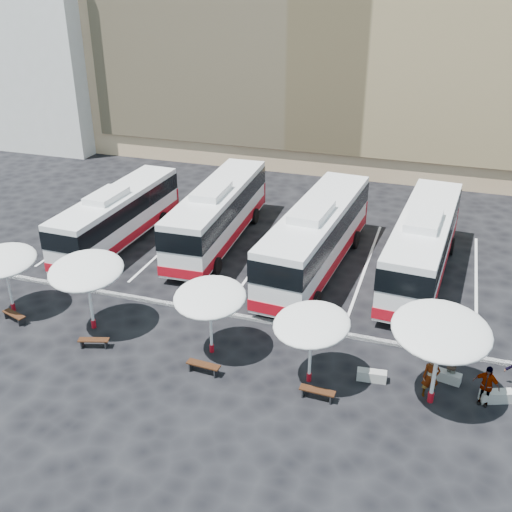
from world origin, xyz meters
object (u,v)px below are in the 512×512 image
(wood_bench_0, at_px, (14,315))
(sunshade_3, at_px, (312,324))
(sunshade_0, at_px, (4,261))
(conc_bench_2, at_px, (496,396))
(bus_0, at_px, (118,215))
(conc_bench_1, at_px, (446,376))
(wood_bench_2, at_px, (203,366))
(wood_bench_3, at_px, (317,392))
(conc_bench_0, at_px, (372,376))
(bus_2, at_px, (316,236))
(wood_bench_1, at_px, (94,341))
(bus_3, at_px, (423,243))
(sunshade_2, at_px, (210,297))
(passenger_1, at_px, (453,364))
(passenger_2, at_px, (486,386))
(sunshade_1, at_px, (86,271))
(passenger_0, at_px, (431,377))
(bus_1, at_px, (218,212))

(wood_bench_0, bearing_deg, sunshade_3, -0.06)
(sunshade_0, bearing_deg, conc_bench_2, 0.46)
(bus_0, bearing_deg, conc_bench_1, -20.21)
(wood_bench_2, bearing_deg, bus_0, 133.40)
(sunshade_3, height_order, wood_bench_3, sunshade_3)
(wood_bench_3, relative_size, conc_bench_1, 1.22)
(conc_bench_0, bearing_deg, bus_2, 116.58)
(bus_2, bearing_deg, wood_bench_2, -97.62)
(sunshade_0, height_order, conc_bench_1, sunshade_0)
(wood_bench_1, relative_size, conc_bench_1, 1.19)
(wood_bench_2, distance_m, wood_bench_3, 4.95)
(bus_2, relative_size, bus_3, 1.03)
(sunshade_2, height_order, passenger_1, sunshade_2)
(wood_bench_1, bearing_deg, wood_bench_3, -1.89)
(bus_2, xyz_separation_m, passenger_2, (8.92, -9.19, -1.22))
(wood_bench_3, relative_size, passenger_2, 0.82)
(sunshade_1, distance_m, conc_bench_1, 16.37)
(conc_bench_0, distance_m, passenger_2, 4.43)
(bus_3, height_order, wood_bench_0, bus_3)
(wood_bench_2, distance_m, passenger_0, 9.27)
(bus_3, relative_size, sunshade_0, 3.13)
(bus_2, height_order, conc_bench_0, bus_2)
(bus_1, bearing_deg, conc_bench_1, -37.47)
(sunshade_3, xyz_separation_m, wood_bench_0, (-14.62, 0.01, -2.43))
(passenger_1, height_order, passenger_2, passenger_2)
(conc_bench_2, bearing_deg, bus_0, 158.25)
(passenger_0, relative_size, passenger_1, 1.20)
(bus_0, distance_m, conc_bench_2, 23.43)
(bus_0, bearing_deg, sunshade_1, -66.06)
(sunshade_1, bearing_deg, passenger_1, 4.16)
(sunshade_2, relative_size, conc_bench_2, 2.57)
(bus_1, bearing_deg, sunshade_2, -72.30)
(wood_bench_2, height_order, conc_bench_1, wood_bench_2)
(bus_3, xyz_separation_m, sunshade_3, (-3.57, -10.91, 0.72))
(bus_1, relative_size, conc_bench_1, 10.50)
(bus_0, distance_m, wood_bench_1, 11.46)
(wood_bench_2, bearing_deg, passenger_2, 8.14)
(bus_3, xyz_separation_m, passenger_1, (2.02, -8.99, -1.26))
(bus_1, height_order, conc_bench_2, bus_1)
(sunshade_2, bearing_deg, wood_bench_3, -17.92)
(bus_1, bearing_deg, wood_bench_2, -73.55)
(conc_bench_2, relative_size, passenger_0, 0.69)
(wood_bench_0, distance_m, passenger_2, 21.48)
(wood_bench_2, xyz_separation_m, wood_bench_3, (4.94, -0.15, -0.01))
(bus_2, height_order, sunshade_0, bus_2)
(sunshade_2, bearing_deg, wood_bench_0, -176.35)
(sunshade_2, bearing_deg, bus_3, 51.43)
(conc_bench_0, bearing_deg, wood_bench_1, -172.88)
(bus_0, distance_m, passenger_2, 23.05)
(bus_3, xyz_separation_m, conc_bench_2, (3.77, -9.86, -1.80))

